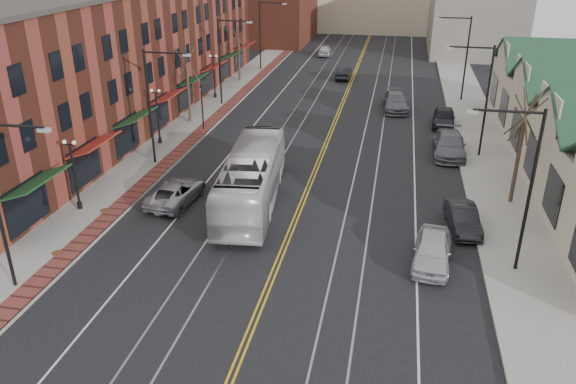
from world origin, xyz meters
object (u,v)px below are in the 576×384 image
at_px(transit_bus, 252,178).
at_px(parked_suv, 176,192).
at_px(parked_car_a, 432,250).
at_px(parked_car_d, 444,117).
at_px(parked_car_b, 463,218).
at_px(parked_car_c, 449,145).

relative_size(transit_bus, parked_suv, 2.41).
relative_size(parked_car_a, parked_car_d, 0.98).
xyz_separation_m(parked_suv, parked_car_d, (16.88, 19.05, 0.08)).
xyz_separation_m(parked_car_b, parked_car_d, (0.00, 19.28, 0.10)).
xyz_separation_m(parked_suv, parked_car_a, (15.08, -4.28, 0.07)).
relative_size(parked_car_a, parked_car_b, 1.08).
bearing_deg(parked_car_d, parked_suv, -127.60).
relative_size(transit_bus, parked_car_d, 2.65).
relative_size(parked_suv, parked_car_b, 1.21).
distance_m(transit_bus, parked_car_c, 16.48).
height_order(parked_car_b, parked_car_c, parked_car_c).
height_order(parked_car_a, parked_car_c, parked_car_c).
bearing_deg(transit_bus, parked_car_a, 148.16).
xyz_separation_m(transit_bus, parked_car_b, (12.30, -1.05, -1.00)).
xyz_separation_m(parked_suv, parked_car_c, (16.88, 11.76, 0.11)).
bearing_deg(parked_car_a, parked_car_d, 91.09).
bearing_deg(parked_car_d, parked_car_c, -86.04).
bearing_deg(parked_car_b, parked_car_a, -120.78).
distance_m(parked_car_a, parked_car_d, 23.39).
bearing_deg(parked_car_a, parked_suv, 169.68).
distance_m(parked_car_b, parked_car_c, 11.99).
relative_size(parked_suv, parked_car_c, 0.90).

